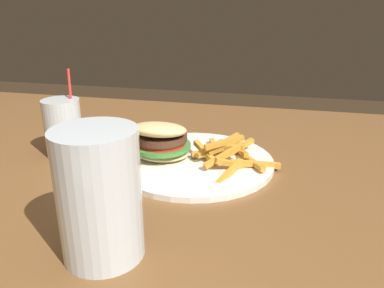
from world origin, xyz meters
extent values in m
cube|color=brown|center=(0.00, 0.00, 0.72)|extent=(1.61, 1.41, 0.03)
cylinder|color=brown|center=(0.73, -0.64, 0.35)|extent=(0.07, 0.07, 0.70)
cylinder|color=white|center=(0.00, -0.28, 0.74)|extent=(0.29, 0.29, 0.01)
ellipsoid|color=#E0C17F|center=(0.06, -0.27, 0.75)|extent=(0.11, 0.09, 0.02)
cylinder|color=#428438|center=(0.06, -0.27, 0.76)|extent=(0.11, 0.11, 0.01)
cylinder|color=red|center=(0.06, -0.27, 0.77)|extent=(0.09, 0.09, 0.01)
cylinder|color=#4C2D1E|center=(0.06, -0.27, 0.78)|extent=(0.10, 0.10, 0.01)
ellipsoid|color=#E0C17F|center=(0.06, -0.26, 0.80)|extent=(0.11, 0.09, 0.04)
cube|color=gold|center=(-0.06, -0.26, 0.76)|extent=(0.07, 0.06, 0.03)
cube|color=gold|center=(-0.05, -0.30, 0.77)|extent=(0.06, 0.07, 0.03)
cube|color=gold|center=(-0.05, -0.31, 0.75)|extent=(0.08, 0.04, 0.02)
cube|color=gold|center=(-0.06, -0.28, 0.77)|extent=(0.06, 0.03, 0.03)
cube|color=gold|center=(-0.07, -0.22, 0.75)|extent=(0.04, 0.07, 0.03)
cube|color=gold|center=(-0.11, -0.27, 0.75)|extent=(0.04, 0.06, 0.02)
cube|color=gold|center=(-0.02, -0.31, 0.75)|extent=(0.06, 0.06, 0.03)
cube|color=gold|center=(-0.06, -0.28, 0.77)|extent=(0.07, 0.01, 0.02)
cube|color=gold|center=(-0.02, -0.28, 0.76)|extent=(0.06, 0.06, 0.02)
cube|color=gold|center=(-0.08, -0.25, 0.75)|extent=(0.06, 0.04, 0.03)
cube|color=gold|center=(-0.03, -0.29, 0.75)|extent=(0.06, 0.04, 0.01)
cube|color=gold|center=(-0.11, -0.27, 0.75)|extent=(0.09, 0.04, 0.02)
cube|color=gold|center=(-0.04, -0.29, 0.76)|extent=(0.06, 0.07, 0.01)
cube|color=gold|center=(-0.03, -0.33, 0.75)|extent=(0.03, 0.08, 0.01)
cube|color=gold|center=(-0.08, -0.32, 0.75)|extent=(0.04, 0.08, 0.02)
cube|color=gold|center=(-0.06, -0.28, 0.78)|extent=(0.07, 0.05, 0.02)
cube|color=gold|center=(-0.07, -0.32, 0.75)|extent=(0.06, 0.07, 0.03)
cylinder|color=silver|center=(0.04, 0.00, 0.81)|extent=(0.09, 0.09, 0.15)
cylinder|color=#C67F23|center=(0.04, 0.00, 0.80)|extent=(0.08, 0.08, 0.14)
cylinder|color=silver|center=(0.25, -0.26, 0.79)|extent=(0.07, 0.07, 0.11)
cylinder|color=orange|center=(0.25, -0.26, 0.77)|extent=(0.06, 0.06, 0.08)
cylinder|color=red|center=(0.23, -0.27, 0.81)|extent=(0.02, 0.03, 0.16)
ellipsoid|color=silver|center=(0.18, -0.36, 0.74)|extent=(0.07, 0.08, 0.02)
cube|color=silver|center=(0.13, -0.44, 0.73)|extent=(0.08, 0.12, 0.00)
camera|label=1|loc=(-0.14, 0.34, 1.01)|focal=35.00mm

